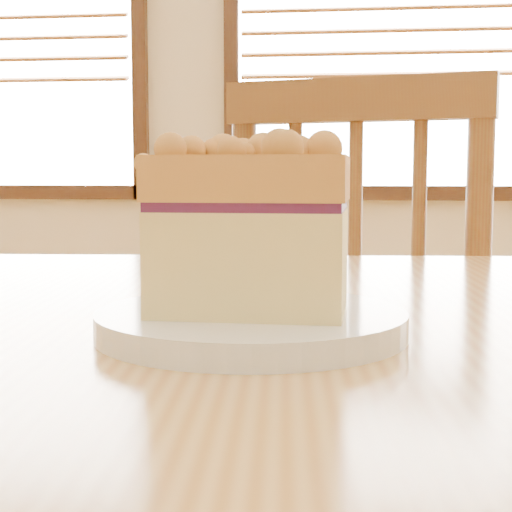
{
  "coord_description": "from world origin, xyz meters",
  "views": [
    {
      "loc": [
        0.11,
        -0.39,
        0.86
      ],
      "look_at": [
        0.04,
        0.19,
        0.8
      ],
      "focal_mm": 55.0,
      "sensor_mm": 36.0,
      "label": 1
    }
  ],
  "objects_px": {
    "cafe_table_main": "(371,409)",
    "cafe_chair_main": "(376,370)",
    "cake_slice": "(252,225)",
    "plate": "(251,324)"
  },
  "relations": [
    {
      "from": "cafe_table_main",
      "to": "cafe_chair_main",
      "type": "distance_m",
      "value": 0.73
    },
    {
      "from": "cake_slice",
      "to": "cafe_table_main",
      "type": "bearing_deg",
      "value": 55.92
    },
    {
      "from": "cafe_table_main",
      "to": "plate",
      "type": "relative_size",
      "value": 6.23
    },
    {
      "from": "cafe_table_main",
      "to": "cake_slice",
      "type": "relative_size",
      "value": 9.46
    },
    {
      "from": "plate",
      "to": "cake_slice",
      "type": "height_order",
      "value": "cake_slice"
    },
    {
      "from": "cafe_chair_main",
      "to": "cake_slice",
      "type": "height_order",
      "value": "cafe_chair_main"
    },
    {
      "from": "cafe_table_main",
      "to": "plate",
      "type": "height_order",
      "value": "plate"
    },
    {
      "from": "cafe_chair_main",
      "to": "cake_slice",
      "type": "xyz_separation_m",
      "value": [
        -0.12,
        -0.84,
        0.31
      ]
    },
    {
      "from": "cafe_table_main",
      "to": "cake_slice",
      "type": "bearing_deg",
      "value": -130.48
    },
    {
      "from": "plate",
      "to": "cake_slice",
      "type": "bearing_deg",
      "value": 28.28
    }
  ]
}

